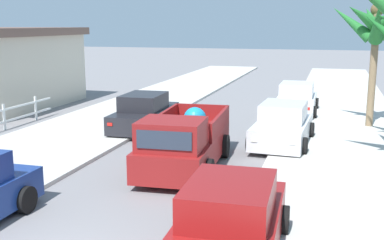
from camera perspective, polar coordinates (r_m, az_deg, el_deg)
sidewalk_left at (r=21.17m, az=-11.23°, el=-0.58°), size 4.90×60.00×0.12m
sidewalk_right at (r=18.86m, az=17.59°, el=-2.34°), size 4.90×60.00×0.12m
curb_left at (r=20.71m, az=-8.65°, el=-0.78°), size 0.16×60.00×0.10m
curb_right at (r=18.86m, az=14.39°, el=-2.20°), size 0.16×60.00×0.10m
pickup_truck at (r=14.47m, az=-0.94°, el=-2.86°), size 2.44×5.32×1.80m
car_left_near at (r=9.10m, az=4.49°, el=-12.13°), size 2.13×4.31×1.54m
car_right_near at (r=19.94m, az=-5.63°, el=0.77°), size 2.15×4.31×1.54m
car_right_mid at (r=24.07m, az=12.25°, el=2.37°), size 2.03×4.26×1.54m
car_left_far at (r=17.77m, az=10.67°, el=-0.66°), size 2.16×4.32×1.54m
palm_tree_left_fore at (r=21.13m, az=21.00°, el=10.54°), size 3.89×4.18×5.26m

